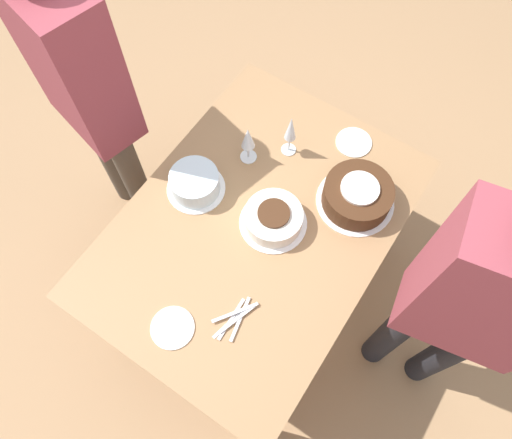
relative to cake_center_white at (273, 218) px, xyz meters
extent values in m
plane|color=#A87F56|center=(-0.04, 0.05, -0.80)|extent=(12.00, 12.00, 0.00)
cube|color=#9E754C|center=(-0.04, 0.05, -0.06)|extent=(1.31, 0.95, 0.03)
cylinder|color=brown|center=(-0.63, -0.35, -0.44)|extent=(0.07, 0.07, 0.73)
cylinder|color=brown|center=(0.54, -0.35, -0.44)|extent=(0.07, 0.07, 0.73)
cylinder|color=brown|center=(-0.63, 0.45, -0.44)|extent=(0.07, 0.07, 0.73)
cylinder|color=brown|center=(0.54, 0.45, -0.44)|extent=(0.07, 0.07, 0.73)
cylinder|color=white|center=(0.00, 0.00, -0.04)|extent=(0.26, 0.26, 0.01)
cylinder|color=silver|center=(0.00, 0.00, 0.00)|extent=(0.22, 0.22, 0.07)
cylinder|color=#422614|center=(0.00, 0.00, 0.05)|extent=(0.12, 0.12, 0.01)
cylinder|color=white|center=(0.26, -0.22, -0.04)|extent=(0.31, 0.31, 0.01)
cylinder|color=#422614|center=(0.26, -0.22, 0.01)|extent=(0.27, 0.27, 0.10)
cylinder|color=silver|center=(0.26, -0.22, 0.07)|extent=(0.15, 0.15, 0.01)
cylinder|color=white|center=(-0.05, 0.34, -0.04)|extent=(0.23, 0.23, 0.01)
cylinder|color=silver|center=(-0.05, 0.34, 0.01)|extent=(0.19, 0.19, 0.09)
cylinder|color=silver|center=(0.20, 0.25, -0.04)|extent=(0.07, 0.07, 0.00)
cylinder|color=silver|center=(0.20, 0.25, 0.00)|extent=(0.01, 0.01, 0.08)
cone|color=silver|center=(0.20, 0.25, 0.10)|extent=(0.05, 0.05, 0.11)
cylinder|color=silver|center=(0.32, 0.13, -0.04)|extent=(0.06, 0.06, 0.00)
cylinder|color=silver|center=(0.32, 0.13, 0.01)|extent=(0.01, 0.01, 0.09)
cone|color=silver|center=(0.32, 0.13, 0.11)|extent=(0.05, 0.05, 0.12)
cylinder|color=white|center=(-0.54, 0.07, -0.04)|extent=(0.16, 0.16, 0.01)
cylinder|color=white|center=(0.50, -0.08, -0.04)|extent=(0.15, 0.15, 0.01)
cube|color=silver|center=(-0.40, -0.08, -0.04)|extent=(0.17, 0.05, 0.00)
cube|color=silver|center=(-0.40, -0.08, -0.04)|extent=(0.17, 0.02, 0.00)
cube|color=silver|center=(-0.38, -0.11, -0.03)|extent=(0.17, 0.05, 0.00)
cube|color=silver|center=(-0.38, -0.10, -0.03)|extent=(0.17, 0.06, 0.00)
cube|color=silver|center=(-0.37, -0.08, -0.03)|extent=(0.15, 0.11, 0.00)
cylinder|color=#232328|center=(0.04, -0.83, -0.41)|extent=(0.11, 0.11, 0.80)
cylinder|color=#232328|center=(0.00, -0.62, -0.41)|extent=(0.11, 0.11, 0.80)
cube|color=brown|center=(0.02, -0.72, 0.33)|extent=(0.29, 0.43, 0.67)
cylinder|color=#4C4238|center=(0.02, 0.97, -0.41)|extent=(0.11, 0.11, 0.80)
cylinder|color=#4C4238|center=(-0.04, 0.76, -0.41)|extent=(0.11, 0.11, 0.80)
cube|color=brown|center=(-0.01, 0.87, 0.32)|extent=(0.31, 0.44, 0.66)
camera|label=1|loc=(-0.71, -0.39, 1.70)|focal=35.00mm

